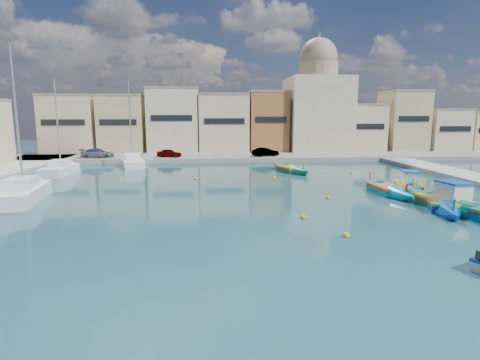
# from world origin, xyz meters

# --- Properties ---
(ground) EXTENTS (160.00, 160.00, 0.00)m
(ground) POSITION_xyz_m (0.00, 0.00, 0.00)
(ground) COLOR #15343F
(ground) RESTS_ON ground
(north_quay) EXTENTS (80.00, 8.00, 0.60)m
(north_quay) POSITION_xyz_m (0.00, 32.00, 0.30)
(north_quay) COLOR gray
(north_quay) RESTS_ON ground
(north_townhouses) EXTENTS (83.20, 7.87, 10.19)m
(north_townhouses) POSITION_xyz_m (6.68, 39.36, 5.00)
(north_townhouses) COLOR beige
(north_townhouses) RESTS_ON ground
(church_block) EXTENTS (10.00, 10.00, 19.10)m
(church_block) POSITION_xyz_m (10.00, 40.00, 8.41)
(church_block) COLOR beige
(church_block) RESTS_ON ground
(parked_cars) EXTENTS (27.82, 2.23, 1.30)m
(parked_cars) POSITION_xyz_m (-14.65, 30.50, 1.23)
(parked_cars) COLOR #4C1919
(parked_cars) RESTS_ON north_quay
(luzzu_turquoise_cabin) EXTENTS (3.30, 9.77, 3.08)m
(luzzu_turquoise_cabin) POSITION_xyz_m (8.27, 1.26, 0.37)
(luzzu_turquoise_cabin) COLOR #0A714D
(luzzu_turquoise_cabin) RESTS_ON ground
(luzzu_blue_cabin) EXTENTS (3.92, 7.69, 2.65)m
(luzzu_blue_cabin) POSITION_xyz_m (9.15, 7.88, 0.32)
(luzzu_blue_cabin) COLOR #002DA6
(luzzu_blue_cabin) RESTS_ON ground
(luzzu_cyan_mid) EXTENTS (2.32, 8.16, 2.38)m
(luzzu_cyan_mid) POSITION_xyz_m (6.54, 6.64, 0.25)
(luzzu_cyan_mid) COLOR #008A9F
(luzzu_cyan_mid) RESTS_ON ground
(luzzu_green) EXTENTS (4.48, 7.86, 2.41)m
(luzzu_green) POSITION_xyz_m (1.12, 19.16, 0.26)
(luzzu_green) COLOR #0B734F
(luzzu_green) RESTS_ON ground
(luzzu_blue_south) EXTENTS (4.79, 8.38, 2.39)m
(luzzu_blue_south) POSITION_xyz_m (7.95, 1.18, 0.25)
(luzzu_blue_south) COLOR #0039A1
(luzzu_blue_south) RESTS_ON ground
(yacht_north) EXTENTS (4.75, 8.80, 11.31)m
(yacht_north) POSITION_xyz_m (-18.26, 26.34, 0.45)
(yacht_north) COLOR white
(yacht_north) RESTS_ON ground
(yacht_midnorth) EXTENTS (2.57, 7.85, 11.04)m
(yacht_midnorth) POSITION_xyz_m (-24.36, 20.64, 0.44)
(yacht_midnorth) COLOR white
(yacht_midnorth) RESTS_ON ground
(yacht_mid) EXTENTS (3.99, 9.96, 12.21)m
(yacht_mid) POSITION_xyz_m (-22.45, 7.90, 0.48)
(yacht_mid) COLOR white
(yacht_mid) RESTS_ON ground
(mooring_buoys) EXTENTS (22.33, 22.08, 0.36)m
(mooring_buoys) POSITION_xyz_m (1.01, 6.96, 0.08)
(mooring_buoys) COLOR #F4AB19
(mooring_buoys) RESTS_ON ground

